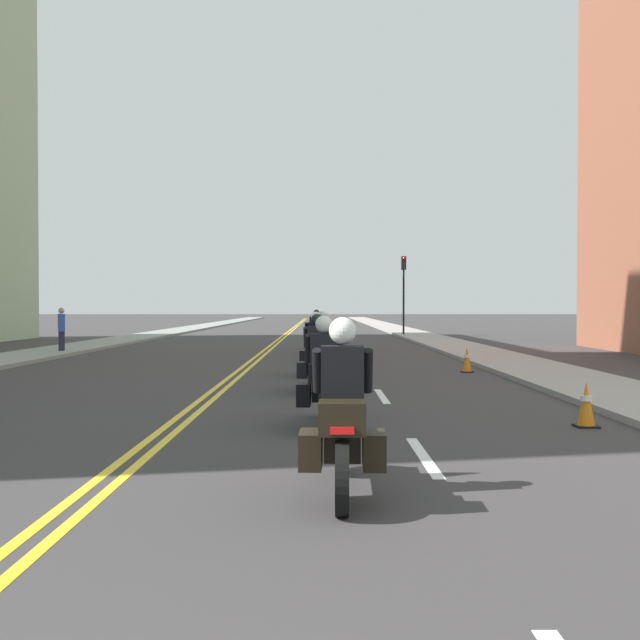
{
  "coord_description": "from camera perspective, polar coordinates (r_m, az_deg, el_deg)",
  "views": [
    {
      "loc": [
        2.15,
        -0.89,
        1.76
      ],
      "look_at": [
        2.22,
        16.88,
        1.45
      ],
      "focal_mm": 42.56,
      "sensor_mm": 36.0,
      "label": 1
    }
  ],
  "objects": [
    {
      "name": "motorcycle_2",
      "position": [
        15.67,
        -0.48,
        -3.04
      ],
      "size": [
        0.78,
        2.24,
        1.62
      ],
      "rotation": [
        0.0,
        0.0,
        -0.04
      ],
      "color": "black",
      "rests_on": "ground"
    },
    {
      "name": "motorcycle_5",
      "position": [
        27.81,
        -0.08,
        -1.29
      ],
      "size": [
        0.77,
        2.18,
        1.61
      ],
      "rotation": [
        0.0,
        0.0,
        0.02
      ],
      "color": "black",
      "rests_on": "ground"
    },
    {
      "name": "lane_dashes_white",
      "position": [
        29.96,
        2.09,
        -2.36
      ],
      "size": [
        0.14,
        56.4,
        0.01
      ],
      "color": "silver",
      "rests_on": "ground"
    },
    {
      "name": "centreline_yellow_outer",
      "position": [
        48.96,
        -2.62,
        -1.06
      ],
      "size": [
        0.12,
        132.0,
        0.01
      ],
      "primitive_type": "cube",
      "color": "yellow",
      "rests_on": "ground"
    },
    {
      "name": "traffic_cone_1",
      "position": [
        11.8,
        19.15,
        -6.02
      ],
      "size": [
        0.32,
        0.32,
        0.67
      ],
      "color": "black",
      "rests_on": "ground"
    },
    {
      "name": "ground_plane",
      "position": [
        48.96,
        -2.76,
        -1.06
      ],
      "size": [
        264.0,
        264.0,
        0.0
      ],
      "primitive_type": "plane",
      "color": "#373436"
    },
    {
      "name": "motorcycle_1",
      "position": [
        11.17,
        0.05,
        -4.61
      ],
      "size": [
        0.77,
        2.17,
        1.63
      ],
      "rotation": [
        0.0,
        0.0,
        -0.03
      ],
      "color": "black",
      "rests_on": "ground"
    },
    {
      "name": "sidewalk_left",
      "position": [
        49.96,
        -11.97,
        -0.97
      ],
      "size": [
        2.54,
        144.0,
        0.12
      ],
      "primitive_type": "cube",
      "color": "gray",
      "rests_on": "ground"
    },
    {
      "name": "motorcycle_3",
      "position": [
        19.42,
        -0.57,
        -2.25
      ],
      "size": [
        0.78,
        2.28,
        1.63
      ],
      "rotation": [
        0.0,
        0.0,
        -0.04
      ],
      "color": "black",
      "rests_on": "ground"
    },
    {
      "name": "sidewalk_right",
      "position": [
        49.26,
        6.59,
        -0.98
      ],
      "size": [
        2.54,
        144.0,
        0.12
      ],
      "primitive_type": "cube",
      "color": "#9D9490",
      "rests_on": "ground"
    },
    {
      "name": "traffic_cone_0",
      "position": [
        20.76,
        10.75,
        -2.95
      ],
      "size": [
        0.32,
        0.32,
        0.69
      ],
      "color": "black",
      "rests_on": "ground"
    },
    {
      "name": "motorcycle_0",
      "position": [
        7.12,
        1.46,
        -7.83
      ],
      "size": [
        0.77,
        2.27,
        1.66
      ],
      "rotation": [
        0.0,
        0.0,
        -0.03
      ],
      "color": "black",
      "rests_on": "ground"
    },
    {
      "name": "motorcycle_4",
      "position": [
        24.0,
        0.22,
        -1.66
      ],
      "size": [
        0.78,
        2.16,
        1.58
      ],
      "rotation": [
        0.0,
        0.0,
        -0.04
      ],
      "color": "black",
      "rests_on": "ground"
    },
    {
      "name": "centreline_yellow_inner",
      "position": [
        48.97,
        -2.9,
        -1.06
      ],
      "size": [
        0.12,
        132.0,
        0.01
      ],
      "primitive_type": "cube",
      "color": "yellow",
      "rests_on": "ground"
    },
    {
      "name": "traffic_light_far",
      "position": [
        45.45,
        6.07,
        2.94
      ],
      "size": [
        0.28,
        0.38,
        4.77
      ],
      "color": "black",
      "rests_on": "ground"
    },
    {
      "name": "pedestrian_0",
      "position": [
        29.91,
        -19.11,
        -0.71
      ],
      "size": [
        0.35,
        0.5,
        1.73
      ],
      "rotation": [
        0.0,
        0.0,
        2.0
      ],
      "color": "#25243A",
      "rests_on": "ground"
    },
    {
      "name": "motorcycle_6",
      "position": [
        31.83,
        -0.51,
        -0.96
      ],
      "size": [
        0.78,
        2.08,
        1.65
      ],
      "rotation": [
        0.0,
        0.0,
        0.05
      ],
      "color": "black",
      "rests_on": "ground"
    }
  ]
}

